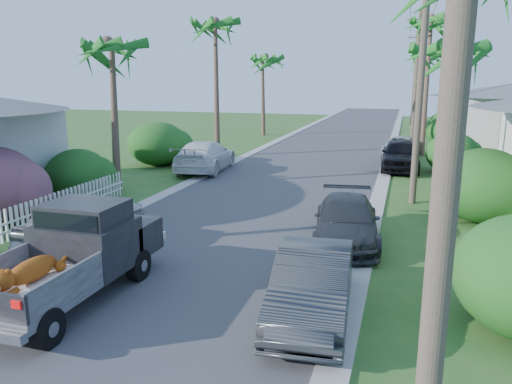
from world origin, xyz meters
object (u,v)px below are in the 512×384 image
(parked_car_lf, at_px, (205,156))
(utility_pole_b, at_px, (421,83))
(parked_car_rn, at_px, (313,285))
(utility_pole_c, at_px, (416,81))
(palm_r_d, at_px, (427,55))
(palm_l_c, at_px, (215,23))
(palm_r_c, at_px, (431,20))
(pickup_truck, at_px, (79,251))
(palm_l_b, at_px, (110,44))
(parked_car_ln, at_px, (84,219))
(parked_car_rf, at_px, (401,155))
(palm_l_d, at_px, (263,57))
(utility_pole_d, at_px, (414,80))
(parked_car_rd, at_px, (401,147))
(parked_car_rm, at_px, (346,221))
(utility_pole_a, at_px, (454,97))
(palm_r_b, at_px, (449,47))

(parked_car_lf, xyz_separation_m, utility_pole_b, (10.38, -4.06, 3.82))
(parked_car_rn, height_order, utility_pole_c, utility_pole_c)
(parked_car_lf, distance_m, palm_r_d, 26.24)
(palm_l_c, relative_size, palm_r_c, 0.98)
(pickup_truck, distance_m, palm_l_b, 12.30)
(parked_car_ln, relative_size, utility_pole_b, 0.50)
(parked_car_rf, height_order, palm_l_d, palm_l_d)
(utility_pole_c, bearing_deg, utility_pole_d, 90.00)
(parked_car_rd, bearing_deg, parked_car_rm, -88.94)
(palm_l_b, xyz_separation_m, palm_l_d, (0.30, 22.00, 0.29))
(palm_r_c, height_order, palm_r_d, palm_r_c)
(parked_car_rf, distance_m, palm_l_b, 15.39)
(pickup_truck, xyz_separation_m, palm_l_b, (-5.20, 9.89, 5.14))
(palm_l_b, xyz_separation_m, utility_pole_a, (12.40, -14.00, -1.55))
(pickup_truck, bearing_deg, utility_pole_a, -29.68)
(palm_r_d, bearing_deg, palm_l_c, -124.78)
(utility_pole_a, xyz_separation_m, utility_pole_d, (0.00, 45.00, 0.00))
(utility_pole_a, distance_m, utility_pole_b, 15.00)
(parked_car_rn, bearing_deg, utility_pole_b, 74.90)
(palm_r_c, distance_m, utility_pole_d, 17.37)
(parked_car_rm, bearing_deg, parked_car_rf, 77.23)
(parked_car_ln, relative_size, utility_pole_a, 0.50)
(parked_car_ln, height_order, palm_l_c, palm_l_c)
(palm_l_c, distance_m, palm_l_d, 12.10)
(parked_car_lf, height_order, palm_r_b, palm_r_b)
(parked_car_lf, distance_m, palm_l_b, 7.65)
(parked_car_rm, xyz_separation_m, palm_r_c, (2.51, 18.58, 7.45))
(parked_car_ln, height_order, palm_l_d, palm_l_d)
(utility_pole_b, bearing_deg, parked_car_rn, -100.77)
(parked_car_rn, xyz_separation_m, utility_pole_d, (2.00, 40.52, 3.90))
(utility_pole_d, bearing_deg, pickup_truck, -99.99)
(parked_car_lf, height_order, palm_r_d, palm_r_d)
(palm_r_c, bearing_deg, parked_car_rn, -96.31)
(palm_l_b, distance_m, palm_r_b, 13.73)
(parked_car_rf, height_order, utility_pole_c, utility_pole_c)
(parked_car_rf, distance_m, utility_pole_d, 23.01)
(parked_car_rm, bearing_deg, palm_l_b, 149.43)
(palm_r_d, height_order, utility_pole_d, utility_pole_d)
(palm_r_c, bearing_deg, palm_r_d, 88.77)
(palm_l_c, xyz_separation_m, utility_pole_b, (11.60, -9.00, -3.31))
(palm_l_b, bearing_deg, pickup_truck, -62.29)
(parked_car_lf, bearing_deg, parked_car_rd, -145.75)
(parked_car_rf, height_order, utility_pole_a, utility_pole_a)
(palm_r_c, height_order, utility_pole_d, palm_r_c)
(palm_l_c, height_order, utility_pole_d, palm_l_c)
(parked_car_rf, height_order, palm_r_d, palm_r_d)
(parked_car_rm, height_order, palm_r_b, palm_r_b)
(parked_car_ln, bearing_deg, palm_l_b, -66.02)
(parked_car_rm, bearing_deg, parked_car_ln, -169.18)
(parked_car_rf, relative_size, parked_car_rd, 1.11)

